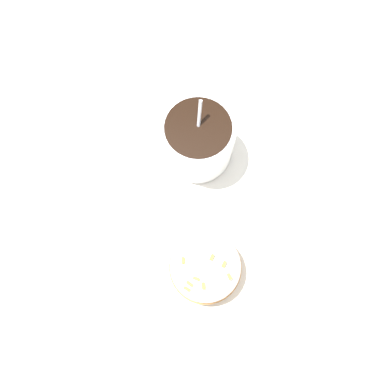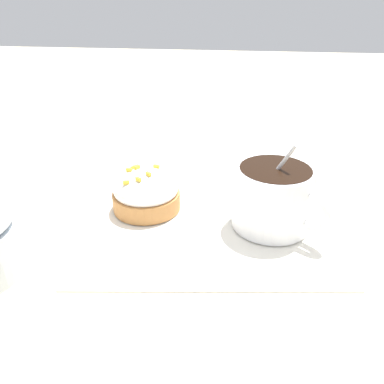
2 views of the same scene
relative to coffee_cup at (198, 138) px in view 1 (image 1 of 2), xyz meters
name	(u,v)px [view 1 (image 1 of 2)]	position (x,y,z in m)	size (l,w,h in m)	color
ground_plane	(200,208)	(-0.08, 0.01, -0.04)	(3.00, 3.00, 0.00)	#C6B793
paper_napkin	(200,208)	(-0.08, 0.01, -0.04)	(0.31, 0.29, 0.00)	white
coffee_cup	(198,138)	(0.00, 0.00, 0.00)	(0.10, 0.09, 0.10)	white
frosted_pastry	(205,267)	(-0.15, 0.02, -0.02)	(0.08, 0.08, 0.05)	#B2753D
sugar_bowl	(363,368)	(-0.28, -0.12, 0.00)	(0.08, 0.08, 0.07)	silver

